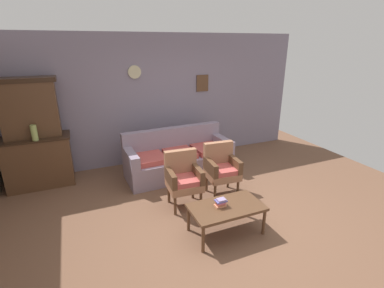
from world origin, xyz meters
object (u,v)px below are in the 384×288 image
Objects in this scene: armchair_near_couch_end at (221,167)px; book_stack_on_table at (221,203)px; vase_on_cabinet at (34,133)px; coffee_table at (226,209)px; side_cabinet at (39,161)px; armchair_by_doorway at (183,177)px; floral_couch at (178,159)px.

armchair_near_couch_end is 5.70× the size of book_stack_on_table.
vase_on_cabinet is 3.45m from coffee_table.
side_cabinet is 2.73m from armchair_by_doorway.
armchair_near_couch_end is (0.74, 0.10, 0.00)m from armchair_by_doorway.
vase_on_cabinet reaches higher than armchair_by_doorway.
vase_on_cabinet is 2.59m from floral_couch.
floral_couch is 1.99m from book_stack_on_table.
floral_couch is (2.49, -0.56, -0.14)m from side_cabinet.
side_cabinet is 1.16× the size of coffee_table.
book_stack_on_table is at bearing -119.17° from armchair_near_couch_end.
side_cabinet is at bearing 167.37° from floral_couch.
vase_on_cabinet is 2.65m from armchair_by_doorway.
vase_on_cabinet is at bearing 171.47° from floral_couch.
floral_couch reaches higher than coffee_table.
armchair_by_doorway is at bearing -34.83° from vase_on_cabinet.
armchair_near_couch_end is at bearing 7.43° from armchair_by_doorway.
armchair_by_doorway is 1.00× the size of armchair_near_couch_end.
floral_couch is 1.17m from armchair_by_doorway.
floral_couch is 2.33× the size of armchair_by_doorway.
armchair_near_couch_end is at bearing -28.49° from side_cabinet.
armchair_by_doorway reaches higher than coffee_table.
armchair_by_doorway and armchair_near_couch_end have the same top height.
side_cabinet is 3.30m from armchair_near_couch_end.
armchair_by_doorway is (2.16, -1.67, 0.03)m from side_cabinet.
vase_on_cabinet is at bearing 145.17° from armchair_by_doorway.
armchair_near_couch_end reaches higher than book_stack_on_table.
armchair_by_doorway is 0.95m from coffee_table.
vase_on_cabinet is 0.13× the size of floral_couch.
coffee_table is 6.33× the size of book_stack_on_table.
floral_couch is 1.11m from armchair_near_couch_end.
floral_couch and armchair_by_doorway have the same top height.
armchair_by_doorway is at bearing -37.67° from side_cabinet.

